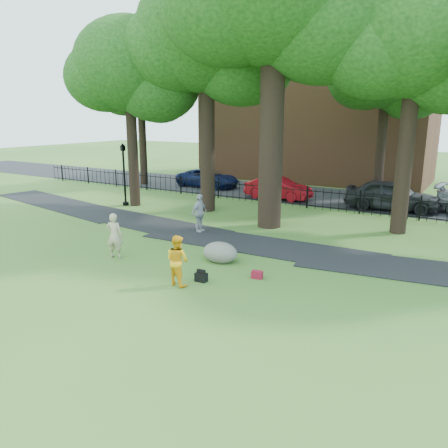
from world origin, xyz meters
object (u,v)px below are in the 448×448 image
Objects in this scene: lamppost at (124,175)px; red_sedan at (278,188)px; woman at (114,236)px; boulder at (220,251)px; man at (177,260)px.

red_sedan is at bearing 58.25° from lamppost.
woman reaches higher than boulder.
woman is at bearing -5.50° from man.
lamppost reaches higher than red_sedan.
boulder is 12.79m from red_sedan.
red_sedan reaches higher than boulder.
man is at bearing -88.51° from boulder.
woman is 0.47× the size of lamppost.
lamppost is (-10.19, 5.81, 1.39)m from boulder.
red_sedan is (6.89, 6.54, -1.08)m from lamppost.
red_sedan is (0.28, 14.02, -0.15)m from woman.
woman is 1.29× the size of boulder.
lamppost is at bearing 134.31° from red_sedan.
lamppost reaches higher than man.
woman is 1.06× the size of man.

